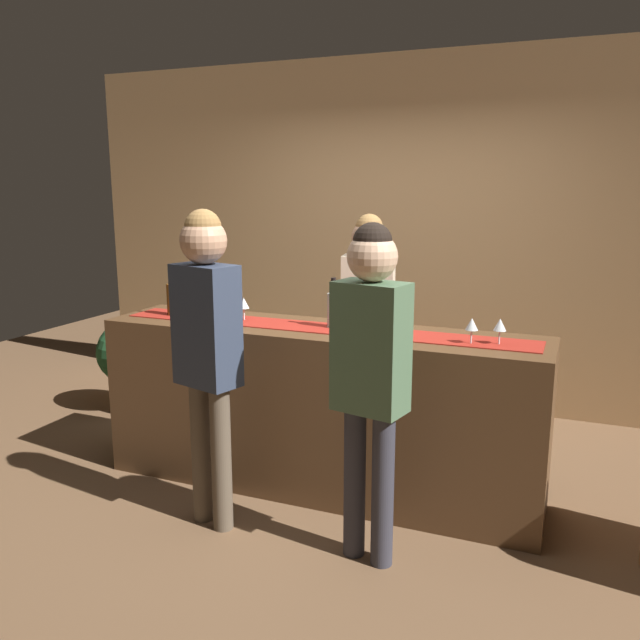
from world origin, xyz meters
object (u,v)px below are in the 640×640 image
object	(u,v)px
wine_glass_near_customer	(472,325)
customer_browsing	(207,335)
potted_plant_tall	(129,359)
customer_sipping	(371,359)
wine_bottle_clear	(333,309)
wine_glass_far_end	(244,304)
wine_glass_mid_counter	(500,326)
bartender	(368,310)
wine_bottle_amber	(172,299)

from	to	relation	value
wine_glass_near_customer	customer_browsing	bearing A→B (deg)	-155.34
customer_browsing	potted_plant_tall	size ratio (longest dim) A/B	2.28
customer_sipping	potted_plant_tall	bearing A→B (deg)	163.90
wine_bottle_clear	wine_glass_far_end	distance (m)	0.60
wine_glass_mid_counter	potted_plant_tall	bearing A→B (deg)	166.63
customer_sipping	wine_glass_near_customer	bearing A→B (deg)	69.89
potted_plant_tall	wine_bottle_clear	bearing A→B (deg)	-17.80
wine_glass_mid_counter	customer_sipping	xyz separation A→B (m)	(-0.51, -0.63, -0.08)
bartender	customer_browsing	bearing A→B (deg)	57.53
wine_bottle_clear	potted_plant_tall	bearing A→B (deg)	162.20
customer_sipping	customer_browsing	size ratio (longest dim) A/B	0.97
wine_bottle_clear	wine_glass_near_customer	distance (m)	0.83
customer_sipping	customer_browsing	xyz separation A→B (m)	(-0.90, 0.00, 0.04)
wine_glass_mid_counter	customer_sipping	distance (m)	0.82
customer_browsing	potted_plant_tall	bearing A→B (deg)	156.23
wine_bottle_amber	wine_bottle_clear	xyz separation A→B (m)	(1.10, 0.05, 0.00)
wine_glass_near_customer	wine_glass_far_end	distance (m)	1.43
wine_bottle_amber	wine_glass_far_end	world-z (taller)	wine_bottle_amber
bartender	wine_glass_far_end	bearing A→B (deg)	30.18
wine_bottle_clear	potted_plant_tall	distance (m)	2.27
wine_glass_far_end	potted_plant_tall	distance (m)	1.75
wine_glass_near_customer	potted_plant_tall	bearing A→B (deg)	165.24
wine_bottle_amber	customer_browsing	xyz separation A→B (m)	(0.65, -0.64, -0.05)
wine_glass_near_customer	customer_browsing	size ratio (longest dim) A/B	0.08
bartender	customer_sipping	bearing A→B (deg)	97.80
wine_glass_near_customer	customer_sipping	size ratio (longest dim) A/B	0.09
wine_bottle_amber	customer_sipping	distance (m)	1.69
wine_bottle_clear	wine_glass_near_customer	size ratio (longest dim) A/B	2.10
wine_glass_near_customer	wine_glass_far_end	xyz separation A→B (m)	(-1.43, 0.09, 0.00)
wine_glass_near_customer	wine_glass_mid_counter	world-z (taller)	same
wine_bottle_clear	bartender	distance (m)	0.55
bartender	customer_sipping	distance (m)	1.30
wine_glass_near_customer	customer_sipping	distance (m)	0.70
wine_glass_near_customer	bartender	distance (m)	1.02
wine_glass_near_customer	wine_glass_mid_counter	xyz separation A→B (m)	(0.14, 0.04, 0.00)
wine_bottle_clear	bartender	bearing A→B (deg)	85.82
bartender	wine_glass_near_customer	bearing A→B (deg)	130.00
wine_glass_near_customer	bartender	size ratio (longest dim) A/B	0.09
wine_bottle_amber	wine_glass_mid_counter	xyz separation A→B (m)	(2.07, -0.01, -0.01)
wine_glass_near_customer	potted_plant_tall	size ratio (longest dim) A/B	0.19
wine_bottle_amber	bartender	size ratio (longest dim) A/B	0.18
wine_glass_mid_counter	wine_bottle_amber	bearing A→B (deg)	179.77
wine_glass_near_customer	customer_sipping	xyz separation A→B (m)	(-0.37, -0.59, -0.08)
wine_glass_far_end	bartender	world-z (taller)	bartender
wine_glass_near_customer	bartender	bearing A→B (deg)	140.83
wine_bottle_amber	wine_glass_near_customer	bearing A→B (deg)	-1.46
bartender	customer_browsing	distance (m)	1.32
wine_bottle_clear	wine_glass_near_customer	world-z (taller)	wine_bottle_clear
wine_glass_far_end	customer_sipping	distance (m)	1.26
wine_bottle_amber	bartender	world-z (taller)	bartender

